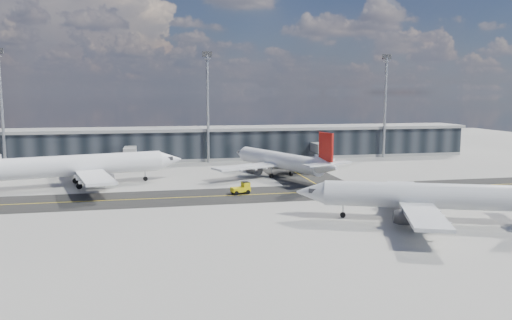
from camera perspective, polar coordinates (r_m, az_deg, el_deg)
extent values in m
plane|color=gray|center=(86.13, -2.12, -4.60)|extent=(300.00, 300.00, 0.00)
cube|color=black|center=(89.99, -2.53, -4.05)|extent=(180.00, 14.00, 0.02)
cube|color=black|center=(123.55, 3.51, -0.83)|extent=(14.00, 50.00, 0.02)
cube|color=yellow|center=(89.98, -2.53, -4.04)|extent=(180.00, 0.25, 0.01)
cube|color=yellow|center=(123.55, 3.51, -0.83)|extent=(0.25, 50.00, 0.01)
cube|color=black|center=(139.46, -5.78, 1.77)|extent=(150.00, 12.00, 8.00)
cube|color=gray|center=(139.07, -5.80, 3.57)|extent=(152.00, 13.00, 0.80)
cube|color=gray|center=(139.87, -5.76, 0.30)|extent=(150.00, 12.20, 0.80)
cube|color=gray|center=(131.07, -14.16, 0.97)|extent=(3.00, 10.00, 2.40)
cylinder|color=gray|center=(126.40, -14.23, -0.32)|extent=(0.60, 0.60, 2.40)
cube|color=gray|center=(137.94, 7.06, 1.48)|extent=(3.00, 10.00, 2.40)
cylinder|color=gray|center=(133.51, 7.72, 0.27)|extent=(0.60, 0.60, 2.40)
cylinder|color=gray|center=(136.12, -27.05, 5.04)|extent=(0.70, 0.70, 28.00)
cylinder|color=gray|center=(131.82, -5.54, 5.79)|extent=(0.70, 0.70, 28.00)
cube|color=#2D2D30|center=(132.12, -5.62, 11.96)|extent=(2.50, 0.50, 1.40)
cylinder|color=gray|center=(145.69, 14.53, 5.76)|extent=(0.70, 0.70, 28.00)
cube|color=#2D2D30|center=(145.95, 14.72, 11.34)|extent=(2.50, 0.50, 1.40)
cylinder|color=white|center=(104.20, -19.27, -0.55)|extent=(31.24, 11.83, 4.16)
cone|color=white|center=(107.60, -9.89, 0.02)|extent=(6.07, 5.33, 4.16)
cube|color=white|center=(104.47, -18.68, -1.08)|extent=(13.88, 35.52, 0.52)
cylinder|color=#2D2D30|center=(110.89, -18.53, -1.18)|extent=(4.83, 3.41, 2.39)
cylinder|color=#2D2D30|center=(98.67, -17.59, -2.20)|extent=(4.83, 3.41, 2.39)
cube|color=silver|center=(110.77, -18.55, -0.76)|extent=(2.12, 0.92, 0.83)
cube|color=silver|center=(98.54, -17.61, -1.73)|extent=(2.12, 0.92, 0.83)
cube|color=#2D2D30|center=(107.41, -10.17, 0.22)|extent=(2.59, 2.73, 0.73)
cylinder|color=gray|center=(106.74, -12.54, -1.69)|extent=(0.30, 0.30, 2.08)
cylinder|color=black|center=(106.86, -12.53, -2.10)|extent=(1.00, 0.59, 0.94)
cylinder|color=black|center=(107.70, -19.93, -2.25)|extent=(1.24, 0.79, 1.14)
cylinder|color=black|center=(101.59, -19.56, -2.82)|extent=(1.24, 0.79, 1.14)
cylinder|color=white|center=(109.68, 2.64, -0.02)|extent=(13.59, 26.31, 3.60)
cone|color=white|center=(122.21, -1.61, 0.78)|extent=(5.04, 5.53, 3.60)
cone|color=white|center=(97.52, 8.13, -0.75)|extent=(5.38, 6.36, 3.60)
cube|color=white|center=(110.52, 2.36, -0.43)|extent=(29.97, 15.80, 0.45)
cylinder|color=#2D2D30|center=(108.35, -0.23, -1.12)|extent=(3.35, 4.28, 2.07)
cylinder|color=#2D2D30|center=(114.59, 4.27, -0.66)|extent=(3.35, 4.28, 2.07)
cube|color=silver|center=(108.24, -0.23, -0.75)|extent=(1.02, 1.80, 0.72)
cube|color=silver|center=(114.49, 4.28, -0.30)|extent=(1.02, 1.80, 0.72)
cube|color=#B1120C|center=(97.37, 8.00, 1.48)|extent=(1.81, 3.65, 5.57)
cube|color=white|center=(97.44, 8.14, -0.43)|extent=(10.93, 6.44, 0.31)
cube|color=#2D2D30|center=(121.79, -1.50, 0.92)|extent=(2.51, 2.42, 0.63)
cylinder|color=gray|center=(118.80, -0.45, -0.64)|extent=(0.28, 0.28, 1.80)
cylinder|color=black|center=(118.90, -0.45, -0.97)|extent=(0.60, 0.87, 0.81)
cylinder|color=black|center=(107.86, 1.76, -1.82)|extent=(0.79, 1.09, 0.99)
cylinder|color=black|center=(111.04, 4.03, -1.56)|extent=(0.79, 1.09, 0.99)
cylinder|color=silver|center=(75.61, 18.34, -3.88)|extent=(27.07, 13.02, 3.67)
cone|color=silver|center=(74.64, 6.42, -3.68)|extent=(5.58, 5.04, 3.67)
cube|color=silver|center=(75.64, 17.62, -4.56)|extent=(15.16, 30.83, 0.46)
cylinder|color=#2D2D30|center=(70.43, 17.51, -6.30)|extent=(4.35, 3.32, 2.11)
cylinder|color=#2D2D30|center=(81.05, 16.37, -4.43)|extent=(4.35, 3.32, 2.11)
cube|color=silver|center=(70.26, 17.53, -5.71)|extent=(1.85, 0.98, 0.73)
cube|color=silver|center=(80.90, 16.39, -3.92)|extent=(1.85, 0.98, 0.73)
cube|color=#2D2D30|center=(74.55, 6.78, -3.41)|extent=(2.42, 2.53, 0.64)
cylinder|color=gray|center=(75.14, 9.90, -5.68)|extent=(0.28, 0.28, 1.83)
cylinder|color=black|center=(75.30, 9.89, -6.19)|extent=(0.89, 0.59, 0.83)
cylinder|color=black|center=(73.81, 19.28, -6.72)|extent=(1.11, 0.78, 1.01)
cylinder|color=black|center=(79.07, 18.58, -5.74)|extent=(1.11, 0.78, 1.01)
cube|color=yellow|center=(91.02, -1.78, -3.37)|extent=(3.71, 2.39, 0.80)
cube|color=yellow|center=(91.29, -1.19, -2.86)|extent=(1.58, 1.75, 1.03)
cube|color=black|center=(91.22, -1.19, -2.61)|extent=(1.46, 1.66, 0.29)
cylinder|color=black|center=(92.23, -1.31, -3.51)|extent=(0.85, 0.47, 0.80)
cylinder|color=black|center=(90.91, -0.93, -3.68)|extent=(0.85, 0.47, 0.80)
cylinder|color=black|center=(91.34, -2.62, -3.63)|extent=(0.85, 0.47, 0.80)
cylinder|color=black|center=(90.00, -2.25, -3.80)|extent=(0.85, 0.47, 0.80)
imported|color=white|center=(123.30, 1.84, -0.46)|extent=(5.26, 6.49, 1.64)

